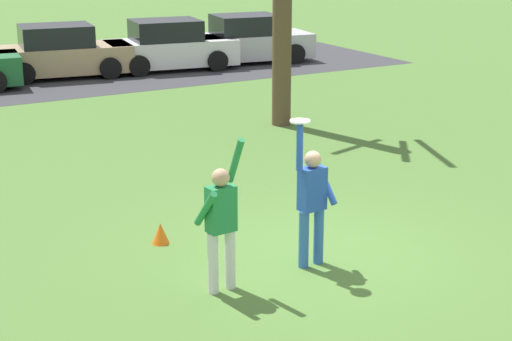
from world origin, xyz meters
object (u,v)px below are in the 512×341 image
(person_defender, at_px, (221,219))
(parked_car_silver, at_px, (249,41))
(person_catcher, at_px, (312,198))
(parked_car_white, at_px, (169,47))
(parked_car_tan, at_px, (61,53))
(frisbee_disc, at_px, (300,121))
(field_cone_orange, at_px, (161,233))

(person_defender, height_order, parked_car_silver, person_defender)
(person_catcher, xyz_separation_m, parked_car_white, (4.80, 15.47, -0.25))
(person_catcher, bearing_deg, parked_car_white, -111.68)
(parked_car_silver, bearing_deg, person_defender, -112.12)
(parked_car_tan, relative_size, parked_car_white, 1.00)
(frisbee_disc, distance_m, parked_car_silver, 17.45)
(parked_car_tan, xyz_separation_m, parked_car_silver, (6.34, -0.42, 0.00))
(parked_car_white, relative_size, parked_car_silver, 1.00)
(frisbee_disc, distance_m, parked_car_tan, 16.04)
(person_defender, height_order, parked_car_white, person_defender)
(parked_car_tan, distance_m, field_cone_orange, 14.40)
(field_cone_orange, bearing_deg, parked_car_white, 65.33)
(parked_car_tan, bearing_deg, field_cone_orange, -93.11)
(person_catcher, height_order, parked_car_tan, person_catcher)
(parked_car_tan, bearing_deg, parked_car_silver, 4.55)
(parked_car_tan, bearing_deg, person_defender, -91.65)
(parked_car_white, bearing_deg, parked_car_silver, 8.21)
(person_catcher, bearing_deg, parked_car_tan, -99.39)
(frisbee_disc, relative_size, parked_car_tan, 0.06)
(parked_car_white, relative_size, field_cone_orange, 13.49)
(person_defender, bearing_deg, parked_car_silver, 55.07)
(parked_car_tan, bearing_deg, parked_car_white, 1.46)
(frisbee_disc, bearing_deg, parked_car_tan, 84.27)
(frisbee_disc, xyz_separation_m, field_cone_orange, (-1.27, 1.80, -1.93))
(parked_car_white, bearing_deg, parked_car_tan, -178.54)
(person_catcher, xyz_separation_m, person_defender, (-1.45, -0.11, -0.00))
(parked_car_tan, xyz_separation_m, field_cone_orange, (-2.86, -14.11, -0.57))
(person_catcher, relative_size, parked_car_tan, 0.48)
(field_cone_orange, bearing_deg, person_catcher, -50.02)
(parked_car_silver, bearing_deg, parked_car_tan, -175.45)
(person_catcher, height_order, person_defender, person_catcher)
(frisbee_disc, height_order, parked_car_white, frisbee_disc)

